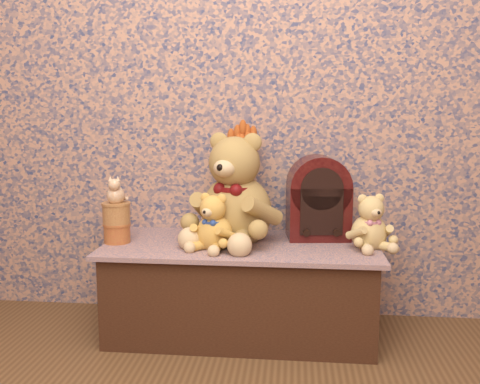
{
  "coord_description": "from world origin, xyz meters",
  "views": [
    {
      "loc": [
        0.23,
        -1.07,
        1.01
      ],
      "look_at": [
        0.0,
        1.17,
        0.66
      ],
      "focal_mm": 39.47,
      "sensor_mm": 36.0,
      "label": 1
    }
  ],
  "objects_px": {
    "teddy_medium": "(214,219)",
    "teddy_small": "(369,219)",
    "teddy_large": "(237,183)",
    "cathedral_radio": "(318,197)",
    "ceramic_vase": "(245,215)",
    "cat_figurine": "(115,189)",
    "biscuit_tin_lower": "(117,233)"
  },
  "relations": [
    {
      "from": "teddy_large",
      "to": "cathedral_radio",
      "type": "distance_m",
      "value": 0.39
    },
    {
      "from": "ceramic_vase",
      "to": "biscuit_tin_lower",
      "type": "xyz_separation_m",
      "value": [
        -0.56,
        -0.22,
        -0.05
      ]
    },
    {
      "from": "teddy_small",
      "to": "biscuit_tin_lower",
      "type": "height_order",
      "value": "teddy_small"
    },
    {
      "from": "teddy_medium",
      "to": "cat_figurine",
      "type": "distance_m",
      "value": 0.47
    },
    {
      "from": "cathedral_radio",
      "to": "ceramic_vase",
      "type": "relative_size",
      "value": 2.04
    },
    {
      "from": "biscuit_tin_lower",
      "to": "cat_figurine",
      "type": "bearing_deg",
      "value": 0.0
    },
    {
      "from": "teddy_large",
      "to": "teddy_medium",
      "type": "bearing_deg",
      "value": -98.4
    },
    {
      "from": "teddy_medium",
      "to": "teddy_small",
      "type": "relative_size",
      "value": 1.02
    },
    {
      "from": "cathedral_radio",
      "to": "cat_figurine",
      "type": "bearing_deg",
      "value": -175.2
    },
    {
      "from": "teddy_medium",
      "to": "teddy_large",
      "type": "bearing_deg",
      "value": 83.72
    },
    {
      "from": "teddy_small",
      "to": "ceramic_vase",
      "type": "height_order",
      "value": "teddy_small"
    },
    {
      "from": "biscuit_tin_lower",
      "to": "cat_figurine",
      "type": "distance_m",
      "value": 0.2
    },
    {
      "from": "teddy_large",
      "to": "cat_figurine",
      "type": "relative_size",
      "value": 4.15
    },
    {
      "from": "teddy_small",
      "to": "cat_figurine",
      "type": "bearing_deg",
      "value": 161.16
    },
    {
      "from": "teddy_small",
      "to": "biscuit_tin_lower",
      "type": "distance_m",
      "value": 1.12
    },
    {
      "from": "teddy_medium",
      "to": "biscuit_tin_lower",
      "type": "relative_size",
      "value": 2.2
    },
    {
      "from": "teddy_small",
      "to": "cathedral_radio",
      "type": "bearing_deg",
      "value": 123.06
    },
    {
      "from": "biscuit_tin_lower",
      "to": "ceramic_vase",
      "type": "bearing_deg",
      "value": 21.62
    },
    {
      "from": "cathedral_radio",
      "to": "biscuit_tin_lower",
      "type": "xyz_separation_m",
      "value": [
        -0.9,
        -0.18,
        -0.15
      ]
    },
    {
      "from": "teddy_medium",
      "to": "cathedral_radio",
      "type": "distance_m",
      "value": 0.51
    },
    {
      "from": "teddy_large",
      "to": "teddy_medium",
      "type": "relative_size",
      "value": 2.04
    },
    {
      "from": "biscuit_tin_lower",
      "to": "cat_figurine",
      "type": "xyz_separation_m",
      "value": [
        0.0,
        0.0,
        0.2
      ]
    },
    {
      "from": "teddy_medium",
      "to": "cathedral_radio",
      "type": "xyz_separation_m",
      "value": [
        0.45,
        0.24,
        0.06
      ]
    },
    {
      "from": "teddy_medium",
      "to": "cathedral_radio",
      "type": "relative_size",
      "value": 0.67
    },
    {
      "from": "teddy_large",
      "to": "teddy_medium",
      "type": "height_order",
      "value": "teddy_large"
    },
    {
      "from": "teddy_small",
      "to": "biscuit_tin_lower",
      "type": "bearing_deg",
      "value": 161.16
    },
    {
      "from": "teddy_large",
      "to": "teddy_small",
      "type": "relative_size",
      "value": 2.07
    },
    {
      "from": "ceramic_vase",
      "to": "cat_figurine",
      "type": "xyz_separation_m",
      "value": [
        -0.56,
        -0.22,
        0.15
      ]
    },
    {
      "from": "teddy_small",
      "to": "biscuit_tin_lower",
      "type": "xyz_separation_m",
      "value": [
        -1.11,
        -0.02,
        -0.08
      ]
    },
    {
      "from": "cathedral_radio",
      "to": "biscuit_tin_lower",
      "type": "relative_size",
      "value": 3.28
    },
    {
      "from": "teddy_small",
      "to": "cathedral_radio",
      "type": "xyz_separation_m",
      "value": [
        -0.21,
        0.16,
        0.07
      ]
    },
    {
      "from": "biscuit_tin_lower",
      "to": "cathedral_radio",
      "type": "bearing_deg",
      "value": 11.37
    }
  ]
}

